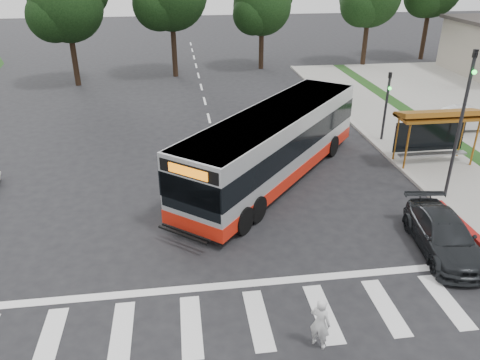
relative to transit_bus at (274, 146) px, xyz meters
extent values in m
plane|color=black|center=(-2.37, -4.46, -1.67)|extent=(140.00, 140.00, 0.00)
cube|color=gray|center=(8.63, 3.54, -1.61)|extent=(4.00, 40.00, 0.12)
cube|color=#9E9991|center=(6.63, 3.54, -1.60)|extent=(0.30, 40.00, 0.15)
cube|color=maroon|center=(6.63, -6.46, -1.60)|extent=(0.32, 6.00, 0.15)
cube|color=silver|center=(-2.37, -9.46, -1.67)|extent=(18.00, 2.60, 0.01)
cylinder|color=brown|center=(6.63, -0.06, -0.40)|extent=(0.10, 0.10, 2.30)
cylinder|color=brown|center=(10.23, -0.06, -0.40)|extent=(0.10, 0.10, 2.30)
cylinder|color=brown|center=(6.63, 1.14, -0.40)|extent=(0.10, 0.10, 2.30)
cylinder|color=brown|center=(10.23, 1.14, -0.40)|extent=(0.10, 0.10, 2.30)
cube|color=brown|center=(8.43, 0.54, 0.90)|extent=(4.20, 1.60, 0.12)
cube|color=brown|center=(8.43, 0.59, 1.05)|extent=(4.20, 1.32, 0.51)
cube|color=black|center=(8.43, 1.14, -0.35)|extent=(3.80, 0.06, 1.60)
cube|color=gray|center=(8.43, 0.54, -1.10)|extent=(3.60, 0.40, 0.08)
cylinder|color=black|center=(7.23, -2.96, 1.58)|extent=(0.14, 0.14, 6.50)
imported|color=black|center=(7.23, -2.96, 4.33)|extent=(0.16, 0.20, 1.00)
sphere|color=#19E533|center=(7.23, -3.14, 3.98)|extent=(0.18, 0.18, 0.18)
cylinder|color=black|center=(7.23, 4.04, 0.33)|extent=(0.14, 0.14, 4.00)
imported|color=black|center=(7.23, 4.04, 1.83)|extent=(0.16, 0.20, 1.00)
sphere|color=#19E533|center=(7.23, 3.86, 1.48)|extent=(0.18, 0.18, 0.18)
cylinder|color=black|center=(13.63, 23.54, 0.63)|extent=(0.44, 0.44, 4.40)
sphere|color=black|center=(12.65, 22.84, 3.93)|extent=(3.92, 3.92, 3.92)
cylinder|color=black|center=(20.63, 25.54, 0.75)|extent=(0.44, 0.44, 4.84)
cylinder|color=black|center=(-4.37, 21.54, 0.75)|extent=(0.44, 0.44, 4.84)
sphere|color=black|center=(-5.42, 20.79, 4.38)|extent=(4.20, 4.20, 4.20)
cylinder|color=black|center=(3.63, 23.54, 0.31)|extent=(0.44, 0.44, 3.96)
sphere|color=black|center=(3.63, 23.54, 3.91)|extent=(5.20, 5.20, 5.20)
sphere|color=black|center=(2.72, 22.89, 3.28)|extent=(3.64, 3.64, 3.64)
cylinder|color=black|center=(-12.37, 19.54, 0.53)|extent=(0.44, 0.44, 4.40)
sphere|color=black|center=(-12.37, 19.54, 4.53)|extent=(5.60, 5.60, 5.60)
sphere|color=black|center=(-13.35, 18.84, 3.83)|extent=(3.92, 3.92, 3.92)
imported|color=silver|center=(-0.88, -10.67, -0.87)|extent=(0.69, 0.68, 1.60)
imported|color=black|center=(4.89, -6.83, -1.01)|extent=(2.46, 4.80, 1.33)
imported|color=silver|center=(13.13, 4.99, -0.88)|extent=(4.22, 1.57, 1.38)
camera|label=1|loc=(-4.38, -20.00, 8.21)|focal=35.00mm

